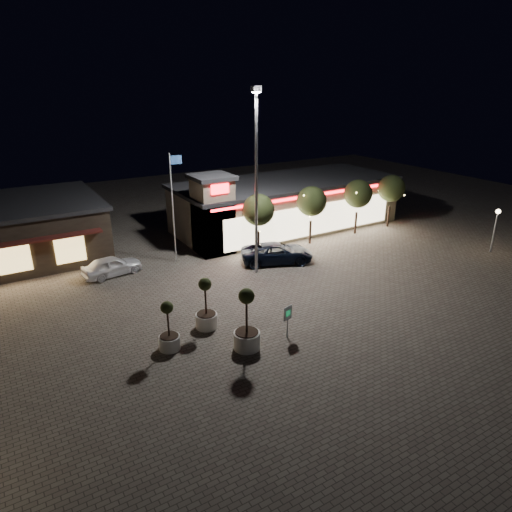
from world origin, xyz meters
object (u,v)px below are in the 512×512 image
valet_sign (288,316)px  white_sedan (112,266)px  planter_left (169,334)px  pickup_truck (277,253)px  planter_mid (247,330)px

valet_sign → white_sedan: bearing=113.8°
planter_left → valet_sign: planter_left is taller
planter_left → valet_sign: 6.13m
pickup_truck → white_sedan: bearing=93.1°
white_sedan → planter_mid: size_ratio=1.22×
pickup_truck → white_sedan: (-11.12, 3.90, -0.05)m
planter_mid → white_sedan: bearing=104.8°
pickup_truck → planter_mid: planter_mid is taller
planter_left → planter_mid: planter_mid is taller
pickup_truck → white_sedan: pickup_truck is taller
white_sedan → pickup_truck: bearing=-117.1°
white_sedan → planter_mid: 13.27m
white_sedan → valet_sign: (5.73, -13.01, 0.58)m
pickup_truck → valet_sign: 10.60m
white_sedan → valet_sign: 14.23m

